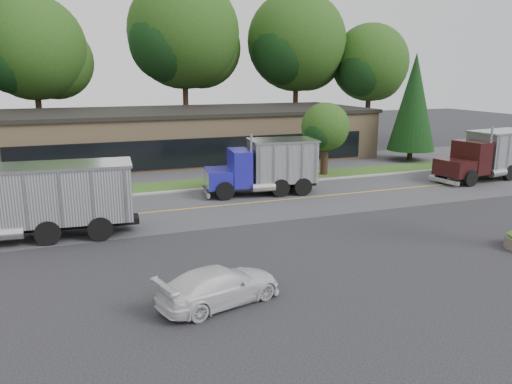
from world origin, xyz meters
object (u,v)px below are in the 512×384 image
Objects in this scene: dump_truck_maroon at (491,154)px; dump_truck_red at (29,200)px; rally_car at (220,286)px; dump_truck_blue at (267,165)px.

dump_truck_red is at bearing -2.10° from dump_truck_maroon.
rally_car is (6.09, -9.31, -1.20)m from dump_truck_red.
dump_truck_maroon is at bearing -78.24° from rally_car.
dump_truck_blue is 0.85× the size of dump_truck_maroon.
dump_truck_red and dump_truck_blue have the same top height.
dump_truck_red is 11.19m from rally_car.
dump_truck_maroon reaches higher than rally_car.
rally_car is at bearing 19.54° from dump_truck_maroon.
dump_truck_blue is at bearing -43.39° from rally_car.
dump_truck_blue is 1.67× the size of rally_car.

